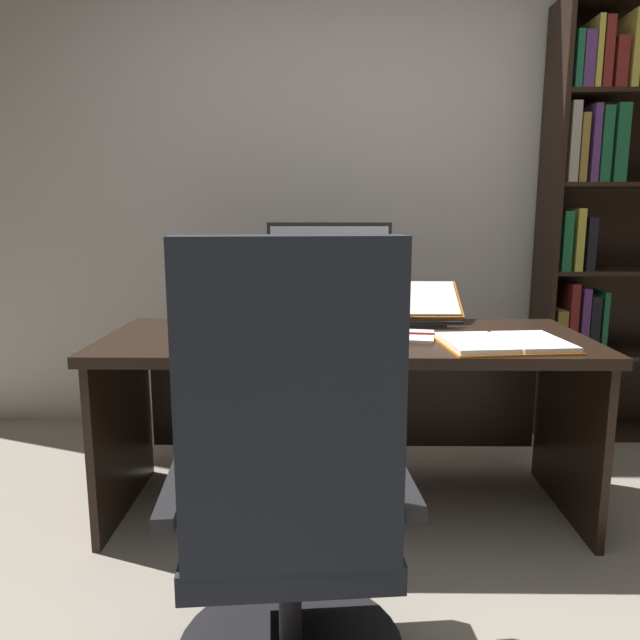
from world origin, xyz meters
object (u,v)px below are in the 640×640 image
(keyboard, at_px, (329,339))
(notepad, at_px, (414,336))
(pen, at_px, (419,333))
(bookshelf, at_px, (614,226))
(computer_mouse, at_px, (246,337))
(reading_stand_with_book, at_px, (424,303))
(desk, at_px, (344,377))
(monitor, at_px, (329,273))
(laptop, at_px, (219,310))
(open_binder, at_px, (504,343))
(office_chair, at_px, (290,512))

(keyboard, height_order, notepad, keyboard)
(keyboard, xyz_separation_m, pen, (0.34, 0.10, 0.00))
(bookshelf, distance_m, computer_mouse, 2.05)
(bookshelf, xyz_separation_m, notepad, (-1.14, -0.89, -0.39))
(bookshelf, bearing_deg, reading_stand_with_book, -152.16)
(desk, xyz_separation_m, keyboard, (-0.06, -0.21, 0.20))
(monitor, height_order, notepad, monitor)
(bookshelf, xyz_separation_m, laptop, (-1.92, -0.61, -0.34))
(computer_mouse, distance_m, notepad, 0.63)
(desk, distance_m, monitor, 0.44)
(open_binder, height_order, pen, open_binder)
(notepad, bearing_deg, keyboard, -162.33)
(bookshelf, xyz_separation_m, reading_stand_with_book, (-1.05, -0.55, -0.31))
(computer_mouse, xyz_separation_m, notepad, (0.62, 0.10, -0.02))
(bookshelf, relative_size, computer_mouse, 21.00)
(computer_mouse, bearing_deg, monitor, 50.58)
(open_binder, bearing_deg, reading_stand_with_book, 107.27)
(computer_mouse, relative_size, pen, 0.74)
(monitor, height_order, pen, monitor)
(notepad, bearing_deg, office_chair, -114.67)
(computer_mouse, relative_size, reading_stand_with_book, 0.33)
(monitor, relative_size, keyboard, 1.22)
(laptop, xyz_separation_m, notepad, (0.78, -0.27, -0.05))
(bookshelf, bearing_deg, laptop, -162.29)
(monitor, height_order, keyboard, monitor)
(notepad, bearing_deg, bookshelf, 37.94)
(monitor, bearing_deg, notepad, -39.59)
(computer_mouse, height_order, notepad, computer_mouse)
(bookshelf, relative_size, reading_stand_with_book, 7.02)
(monitor, relative_size, notepad, 2.43)
(notepad, bearing_deg, pen, 0.00)
(keyboard, height_order, pen, keyboard)
(notepad, distance_m, pen, 0.02)
(desk, height_order, bookshelf, bookshelf)
(keyboard, bearing_deg, laptop, 140.92)
(office_chair, xyz_separation_m, monitor, (0.10, 1.16, 0.45))
(bookshelf, relative_size, notepad, 10.40)
(bookshelf, height_order, keyboard, bookshelf)
(laptop, xyz_separation_m, reading_stand_with_book, (0.87, 0.06, 0.03))
(reading_stand_with_book, bearing_deg, bookshelf, 27.84)
(bookshelf, height_order, pen, bookshelf)
(bookshelf, height_order, reading_stand_with_book, bookshelf)
(office_chair, height_order, laptop, office_chair)
(desk, distance_m, laptop, 0.60)
(office_chair, distance_m, open_binder, 1.06)
(laptop, xyz_separation_m, pen, (0.80, -0.27, -0.04))
(keyboard, bearing_deg, monitor, 90.00)
(open_binder, bearing_deg, desk, 149.21)
(office_chair, distance_m, keyboard, 0.84)
(monitor, distance_m, keyboard, 0.42)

